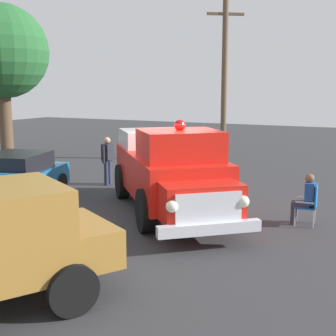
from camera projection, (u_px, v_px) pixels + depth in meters
name	position (u px, v px, depth m)	size (l,w,h in m)	color
ground_plane	(166.00, 213.00, 12.56)	(60.00, 60.00, 0.00)	#333335
vintage_fire_truck	(170.00, 169.00, 12.40)	(5.54, 5.92, 2.59)	black
classic_hot_rod	(11.00, 180.00, 13.29)	(2.99, 4.70, 1.46)	black
lawn_chair_near_truck	(311.00, 202.00, 11.34)	(0.53, 0.55, 1.02)	#B7BABF
lawn_chair_spare	(10.00, 162.00, 17.37)	(0.69, 0.69, 1.02)	#B7BABF
spectator_seated	(305.00, 197.00, 11.37)	(0.56, 0.41, 1.29)	#383842
spectator_standing	(107.00, 157.00, 16.00)	(0.29, 0.65, 1.68)	#2D334C
oak_tree_left	(2.00, 52.00, 21.08)	(4.29, 4.29, 7.13)	brown
utility_pole	(224.00, 79.00, 21.08)	(1.48, 1.05, 7.19)	brown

